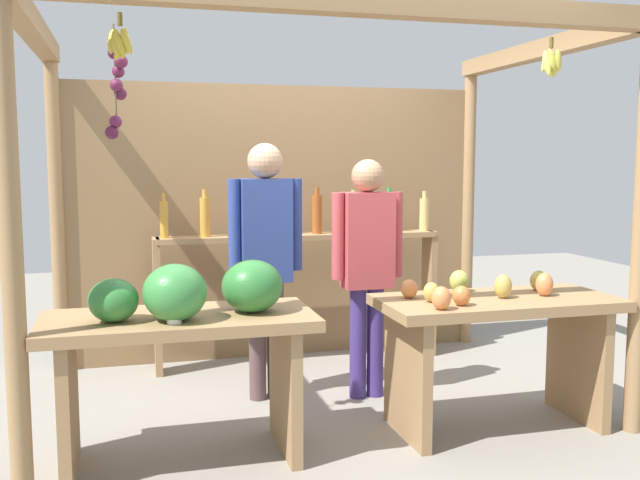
% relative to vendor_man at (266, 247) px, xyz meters
% --- Properties ---
extents(ground_plane, '(12.00, 12.00, 0.00)m').
position_rel_vendor_man_xyz_m(ground_plane, '(0.29, -0.05, -1.00)').
color(ground_plane, gray).
rests_on(ground_plane, ground).
extents(market_stall, '(3.40, 2.23, 2.37)m').
position_rel_vendor_man_xyz_m(market_stall, '(0.29, 0.45, 0.38)').
color(market_stall, '#99754C').
rests_on(market_stall, ground).
extents(fruit_counter_left, '(1.38, 0.67, 1.05)m').
position_rel_vendor_man_xyz_m(fruit_counter_left, '(-0.58, -0.87, -0.31)').
color(fruit_counter_left, '#99754C').
rests_on(fruit_counter_left, ground).
extents(fruit_counter_right, '(1.38, 0.64, 0.91)m').
position_rel_vendor_man_xyz_m(fruit_counter_right, '(1.18, -0.84, -0.42)').
color(fruit_counter_right, '#99754C').
rests_on(fruit_counter_right, ground).
extents(bottle_shelf_unit, '(2.18, 0.22, 1.35)m').
position_rel_vendor_man_xyz_m(bottle_shelf_unit, '(0.41, 0.74, -0.18)').
color(bottle_shelf_unit, '#99754C').
rests_on(bottle_shelf_unit, ground).
extents(vendor_man, '(0.48, 0.23, 1.67)m').
position_rel_vendor_man_xyz_m(vendor_man, '(0.00, 0.00, 0.00)').
color(vendor_man, brown).
rests_on(vendor_man, ground).
extents(vendor_woman, '(0.48, 0.21, 1.56)m').
position_rel_vendor_man_xyz_m(vendor_woman, '(0.64, -0.13, -0.07)').
color(vendor_woman, '#3F2F7B').
rests_on(vendor_woman, ground).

